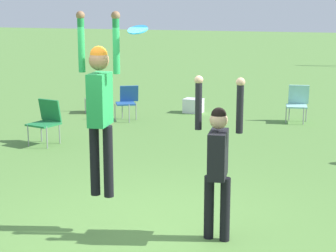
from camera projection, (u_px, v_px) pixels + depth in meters
name	position (u px, v px, depth m)	size (l,w,h in m)	color
ground_plane	(142.00, 233.00, 6.90)	(120.00, 120.00, 0.00)	#56843D
person_jumping	(100.00, 100.00, 6.67)	(0.57, 0.45, 2.23)	black
person_defending	(218.00, 156.00, 6.52)	(0.60, 0.48, 1.96)	black
frisbee	(138.00, 30.00, 6.36)	(0.24, 0.22, 0.10)	#2D9EDB
camping_chair_0	(46.00, 119.00, 11.35)	(0.60, 0.64, 0.90)	gray
camping_chair_1	(97.00, 93.00, 14.85)	(0.64, 0.70, 0.88)	gray
camping_chair_2	(298.00, 101.00, 13.59)	(0.58, 0.63, 0.89)	gray
camping_chair_4	(127.00, 100.00, 13.80)	(0.62, 0.69, 0.84)	gray
cooler_box	(193.00, 106.00, 14.82)	(0.49, 0.39, 0.37)	white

